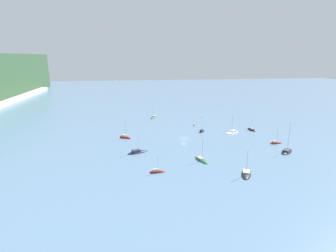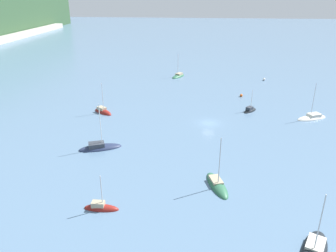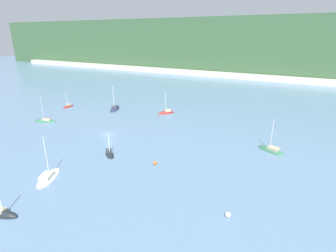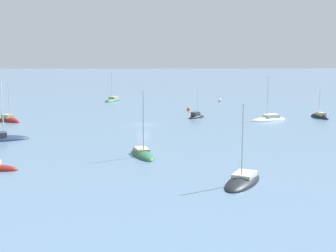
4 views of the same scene
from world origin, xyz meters
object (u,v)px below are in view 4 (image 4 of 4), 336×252
sailboat_6 (1,140)px  sailboat_8 (113,101)px  sailboat_10 (269,120)px  mooring_buoy_1 (188,109)px  sailboat_1 (9,121)px  sailboat_4 (243,182)px  sailboat_2 (196,117)px  mooring_buoy_0 (220,100)px  sailboat_3 (143,155)px  sailboat_0 (320,118)px

sailboat_6 → sailboat_8: (57.68, -11.26, -0.02)m
sailboat_10 → mooring_buoy_1: sailboat_10 is taller
sailboat_1 → sailboat_4: bearing=-10.8°
sailboat_2 → mooring_buoy_0: (31.02, -8.68, 0.30)m
sailboat_1 → sailboat_6: (-19.58, -4.99, 0.01)m
sailboat_1 → mooring_buoy_1: bearing=63.1°
sailboat_4 → mooring_buoy_0: sailboat_4 is taller
sailboat_4 → sailboat_6: (23.86, 32.84, 0.05)m
sailboat_1 → sailboat_8: sailboat_8 is taller
sailboat_4 → sailboat_1: bearing=-112.3°
sailboat_6 → mooring_buoy_1: sailboat_6 is taller
sailboat_1 → mooring_buoy_1: 39.45m
mooring_buoy_0 → sailboat_3: bearing=164.5°
sailboat_6 → mooring_buoy_0: sailboat_6 is taller
sailboat_4 → mooring_buoy_1: size_ratio=10.93×
sailboat_0 → sailboat_8: 56.92m
sailboat_0 → sailboat_4: bearing=137.9°
sailboat_1 → sailboat_6: size_ratio=0.87×
sailboat_0 → mooring_buoy_1: sailboat_0 is taller
sailboat_2 → sailboat_3: size_ratio=0.66×
sailboat_1 → mooring_buoy_1: sailboat_1 is taller
sailboat_4 → sailboat_10: bearing=-169.6°
sailboat_0 → sailboat_6: sailboat_6 is taller
sailboat_8 → mooring_buoy_0: bearing=111.2°
sailboat_3 → sailboat_10: sailboat_10 is taller
sailboat_4 → sailboat_0: bearing=179.8°
sailboat_8 → mooring_buoy_0: (-2.43, -29.12, 0.33)m
sailboat_1 → sailboat_8: (38.09, -16.25, -0.01)m
sailboat_3 → mooring_buoy_1: size_ratio=11.26×
sailboat_2 → sailboat_6: (-24.22, 31.70, -0.01)m
sailboat_4 → sailboat_8: bearing=-138.5°
sailboat_1 → sailboat_8: 41.42m
sailboat_4 → sailboat_6: size_ratio=0.91×
sailboat_1 → sailboat_3: size_ratio=0.93×
sailboat_6 → mooring_buoy_0: (55.24, -40.38, 0.30)m
sailboat_3 → sailboat_6: size_ratio=0.94×
sailboat_8 → sailboat_10: size_ratio=0.95×
sailboat_2 → sailboat_8: bearing=69.8°
sailboat_1 → sailboat_3: bearing=-10.2°
sailboat_6 → sailboat_10: size_ratio=1.05×
sailboat_4 → sailboat_8: size_ratio=1.00×
sailboat_4 → sailboat_8: (81.54, 21.58, 0.03)m
sailboat_4 → mooring_buoy_1: bearing=-151.4°
sailboat_0 → sailboat_3: sailboat_3 is taller
sailboat_6 → mooring_buoy_1: (36.22, -30.78, 0.28)m
sailboat_1 → sailboat_2: 36.99m
sailboat_6 → sailboat_3: bearing=-47.5°
sailboat_1 → sailboat_4: size_ratio=0.96×
sailboat_2 → sailboat_10: bearing=-66.6°
sailboat_1 → sailboat_8: size_ratio=0.96×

